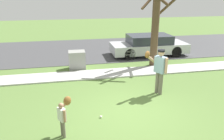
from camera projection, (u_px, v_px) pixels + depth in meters
The scene contains 9 objects.
ground_plane at pixel (109, 75), 10.26m from camera, with size 48.00×48.00×0.00m, color #567538.
sidewalk_strip at pixel (109, 73), 10.34m from camera, with size 36.00×1.20×0.06m, color #B2B2AD.
road_surface at pixel (95, 49), 14.97m from camera, with size 36.00×6.80×0.02m, color #424244.
person_adult at pixel (159, 67), 7.96m from camera, with size 0.85×0.54×1.71m.
person_child at pixel (64, 113), 5.67m from camera, with size 0.41×0.53×1.04m.
baseball at pixel (101, 117), 6.68m from camera, with size 0.07×0.07×0.07m, color white.
utility_cabinet at pixel (77, 60), 10.91m from camera, with size 0.81×0.65×0.91m, color gray.
street_tree_near at pixel (156, 19), 10.79m from camera, with size 1.84×1.88×4.47m.
parked_sedan_silver at pixel (149, 45), 13.35m from camera, with size 4.60×1.80×1.23m.
Camera 1 is at (-1.77, -5.94, 3.60)m, focal length 35.06 mm.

